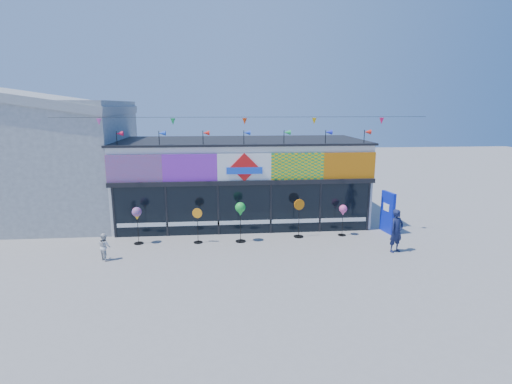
{
  "coord_description": "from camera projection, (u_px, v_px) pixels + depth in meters",
  "views": [
    {
      "loc": [
        -1.06,
        -14.12,
        5.79
      ],
      "look_at": [
        0.39,
        2.0,
        2.26
      ],
      "focal_mm": 28.0,
      "sensor_mm": 36.0,
      "label": 1
    }
  ],
  "objects": [
    {
      "name": "spinner_3",
      "position": [
        299.0,
        217.0,
        17.74
      ],
      "size": [
        0.49,
        0.44,
        1.74
      ],
      "color": "black",
      "rests_on": "ground"
    },
    {
      "name": "kite_shop",
      "position": [
        241.0,
        180.0,
        20.41
      ],
      "size": [
        16.0,
        5.7,
        5.31
      ],
      "color": "silver",
      "rests_on": "ground"
    },
    {
      "name": "ground",
      "position": [
        250.0,
        262.0,
        15.07
      ],
      "size": [
        80.0,
        80.0,
        0.0
      ],
      "primitive_type": "plane",
      "color": "gray",
      "rests_on": "ground"
    },
    {
      "name": "child",
      "position": [
        105.0,
        247.0,
        15.18
      ],
      "size": [
        0.57,
        0.57,
        1.05
      ],
      "primitive_type": "imported",
      "rotation": [
        0.0,
        0.0,
        2.36
      ],
      "color": "silver",
      "rests_on": "ground"
    },
    {
      "name": "adult_man",
      "position": [
        397.0,
        231.0,
        15.94
      ],
      "size": [
        0.76,
        0.65,
        1.75
      ],
      "primitive_type": "imported",
      "rotation": [
        0.0,
        0.0,
        0.43
      ],
      "color": "#141A3E",
      "rests_on": "ground"
    },
    {
      "name": "spinner_4",
      "position": [
        343.0,
        211.0,
        17.9
      ],
      "size": [
        0.36,
        0.36,
        1.43
      ],
      "color": "black",
      "rests_on": "ground"
    },
    {
      "name": "neighbour_building",
      "position": [
        44.0,
        157.0,
        20.32
      ],
      "size": [
        8.18,
        7.2,
        6.87
      ],
      "color": "#A9ACAE",
      "rests_on": "ground"
    },
    {
      "name": "spinner_1",
      "position": [
        198.0,
        225.0,
        17.01
      ],
      "size": [
        0.42,
        0.39,
        1.53
      ],
      "color": "black",
      "rests_on": "ground"
    },
    {
      "name": "blue_sign",
      "position": [
        388.0,
        212.0,
        18.4
      ],
      "size": [
        0.31,
        0.96,
        1.91
      ],
      "rotation": [
        0.0,
        0.0,
        0.18
      ],
      "color": "#0C1FB7",
      "rests_on": "ground"
    },
    {
      "name": "spinner_0",
      "position": [
        137.0,
        215.0,
        16.78
      ],
      "size": [
        0.41,
        0.41,
        1.61
      ],
      "color": "black",
      "rests_on": "ground"
    },
    {
      "name": "spinner_2",
      "position": [
        240.0,
        210.0,
        17.02
      ],
      "size": [
        0.44,
        0.44,
        1.75
      ],
      "color": "black",
      "rests_on": "ground"
    }
  ]
}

